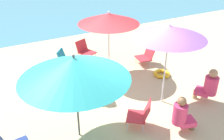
% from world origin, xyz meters
% --- Properties ---
extents(ground_plane, '(40.00, 40.00, 0.00)m').
position_xyz_m(ground_plane, '(0.00, 0.00, 0.00)').
color(ground_plane, '#CCB789').
extents(sea_water, '(40.00, 16.00, 0.01)m').
position_xyz_m(sea_water, '(0.00, 13.24, 0.00)').
color(sea_water, teal).
rests_on(sea_water, ground_plane).
extents(umbrella_purple, '(1.75, 1.75, 2.12)m').
position_xyz_m(umbrella_purple, '(0.94, -0.58, 1.91)').
color(umbrella_purple, silver).
rests_on(umbrella_purple, ground_plane).
extents(umbrella_red, '(1.81, 1.81, 1.96)m').
position_xyz_m(umbrella_red, '(0.48, 1.52, 1.75)').
color(umbrella_red, silver).
rests_on(umbrella_red, ground_plane).
extents(umbrella_teal, '(2.18, 2.18, 1.92)m').
position_xyz_m(umbrella_teal, '(-1.44, -0.76, 1.64)').
color(umbrella_teal, '#4C4C51').
rests_on(umbrella_teal, ground_plane).
extents(beach_chair_a, '(0.60, 0.61, 0.62)m').
position_xyz_m(beach_chair_a, '(1.86, 1.46, 0.31)').
color(beach_chair_a, red).
rests_on(beach_chair_a, ground_plane).
extents(beach_chair_c, '(0.68, 0.75, 0.60)m').
position_xyz_m(beach_chair_c, '(0.25, 2.91, 0.29)').
color(beach_chair_c, red).
rests_on(beach_chair_c, ground_plane).
extents(beach_chair_d, '(0.70, 0.69, 0.69)m').
position_xyz_m(beach_chair_d, '(-0.67, 2.28, 0.37)').
color(beach_chair_d, teal).
rests_on(beach_chair_d, ground_plane).
extents(beach_chair_e, '(0.69, 0.68, 0.65)m').
position_xyz_m(beach_chair_e, '(-0.11, -1.16, 0.35)').
color(beach_chair_e, red).
rests_on(beach_chair_e, ground_plane).
extents(person_a, '(0.54, 0.40, 0.89)m').
position_xyz_m(person_a, '(0.58, -1.69, 0.44)').
color(person_a, '#DB3866').
rests_on(person_a, ground_plane).
extents(person_b, '(0.49, 0.57, 0.92)m').
position_xyz_m(person_b, '(-0.60, 0.43, 0.44)').
color(person_b, black).
rests_on(person_b, ground_plane).
extents(person_c, '(0.51, 0.56, 0.95)m').
position_xyz_m(person_c, '(1.96, -1.13, 0.48)').
color(person_c, '#DB3866').
rests_on(person_c, ground_plane).
extents(swim_ring, '(0.51, 0.51, 0.12)m').
position_xyz_m(swim_ring, '(1.81, 0.53, 0.06)').
color(swim_ring, yellow).
rests_on(swim_ring, ground_plane).
extents(beach_bag, '(0.26, 0.23, 0.28)m').
position_xyz_m(beach_bag, '(-1.47, 0.57, 0.14)').
color(beach_bag, '#DB3866').
rests_on(beach_bag, ground_plane).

